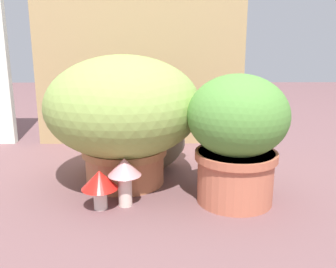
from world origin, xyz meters
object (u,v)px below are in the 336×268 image
object	(u,v)px
leafy_planter	(237,134)
mushroom_ornament_red	(100,182)
mushroom_ornament_pink	(125,173)
cat	(157,139)
grass_planter	(123,112)

from	to	relation	value
leafy_planter	mushroom_ornament_red	xyz separation A→B (m)	(-0.41, -0.05, -0.13)
mushroom_ornament_pink	leafy_planter	bearing A→B (deg)	4.83
mushroom_ornament_red	cat	bearing A→B (deg)	65.14
mushroom_ornament_red	mushroom_ornament_pink	bearing A→B (deg)	16.82
leafy_planter	mushroom_ornament_red	distance (m)	0.44
grass_planter	mushroom_ornament_pink	xyz separation A→B (m)	(0.02, -0.19, -0.15)
leafy_planter	grass_planter	bearing A→B (deg)	155.63
cat	mushroom_ornament_red	distance (m)	0.39
grass_planter	mushroom_ornament_pink	world-z (taller)	grass_planter
cat	mushroom_ornament_red	world-z (taller)	cat
cat	mushroom_ornament_pink	bearing A→B (deg)	-105.39
cat	mushroom_ornament_red	size ratio (longest dim) A/B	3.14
grass_planter	mushroom_ornament_red	bearing A→B (deg)	-104.17
cat	leafy_planter	bearing A→B (deg)	-50.62
mushroom_ornament_red	mushroom_ornament_pink	distance (m)	0.08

